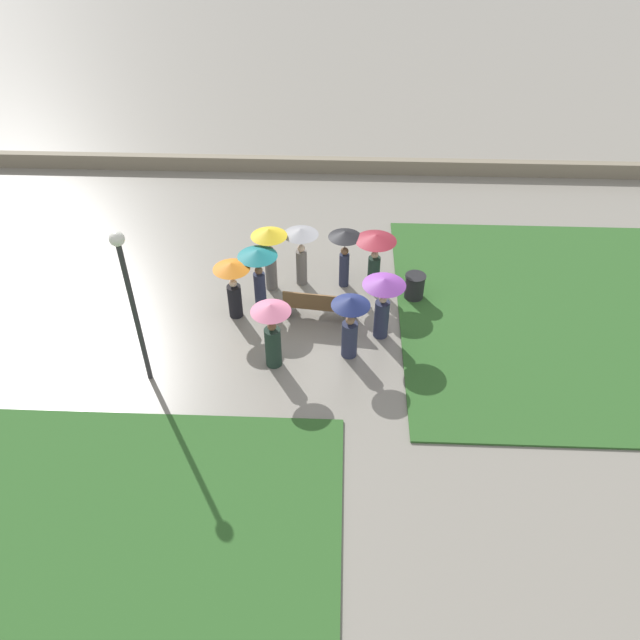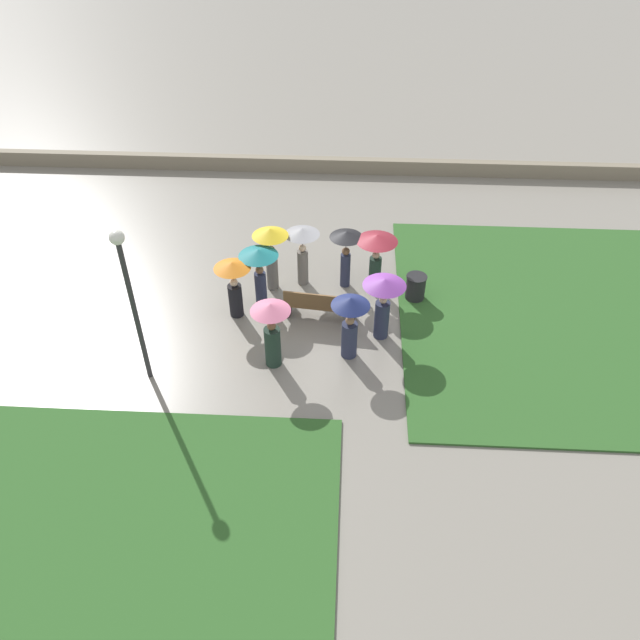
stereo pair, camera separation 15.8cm
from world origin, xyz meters
The scene contains 16 objects.
ground_plane centered at (0.00, 0.00, 0.00)m, with size 90.00×90.00×0.00m, color gray.
lawn_patch_near centered at (-5.57, 0.33, 0.03)m, with size 8.42×9.24×0.06m.
lawn_patch_far centered at (5.09, 8.10, 0.03)m, with size 9.96×7.43×0.06m.
parapet_wall centered at (0.00, -8.08, 0.28)m, with size 45.00×0.35×0.55m.
park_bench centered at (0.79, 0.76, 0.48)m, with size 2.01×0.64×0.90m.
lamp_post centered at (4.84, 3.17, 2.67)m, with size 0.32×0.32×4.12m.
trash_bin centered at (-1.81, -0.28, 0.40)m, with size 0.58×0.58×0.79m.
crowd_person_purple centered at (-0.82, 1.35, 1.23)m, with size 1.09×1.09×1.82m.
crowd_person_teal centered at (2.47, 0.15, 1.30)m, with size 1.07×1.07×1.79m.
crowd_person_orange centered at (3.08, 0.68, 1.12)m, with size 0.98×0.98×1.72m.
crowd_person_maroon centered at (-0.67, -0.68, 1.34)m, with size 1.15×1.15×1.83m.
crowd_person_pink centered at (1.87, 2.56, 1.18)m, with size 0.96×0.96×1.88m.
crowd_person_navy centered at (0.00, 2.14, 1.17)m, with size 0.95×0.95×1.81m.
crowd_person_yellow centered at (2.24, -0.61, 1.39)m, with size 1.00×1.00×1.97m.
crowd_person_grey centered at (1.39, -0.89, 1.30)m, with size 0.99×0.99×1.83m.
crowd_person_black centered at (0.17, -0.84, 1.30)m, with size 0.93×0.93×1.81m.
Camera 1 is at (0.26, 13.82, 10.77)m, focal length 35.00 mm.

